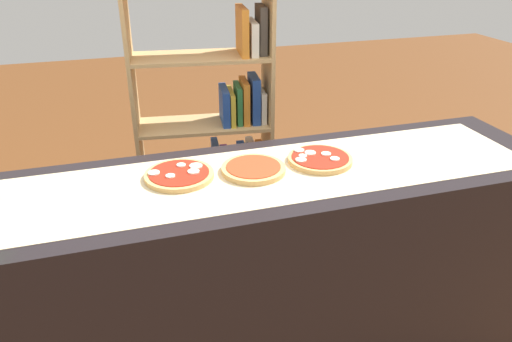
% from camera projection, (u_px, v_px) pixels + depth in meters
% --- Properties ---
extents(counter, '(2.37, 0.61, 0.90)m').
position_uv_depth(counter, '(256.00, 274.00, 1.99)').
color(counter, black).
rests_on(counter, ground_plane).
extents(parchment_paper, '(2.12, 0.47, 0.00)m').
position_uv_depth(parchment_paper, '(256.00, 176.00, 1.79)').
color(parchment_paper, beige).
rests_on(parchment_paper, counter).
extents(pizza_mozzarella_0, '(0.25, 0.25, 0.03)m').
position_uv_depth(pizza_mozzarella_0, '(179.00, 175.00, 1.77)').
color(pizza_mozzarella_0, tan).
rests_on(pizza_mozzarella_0, parchment_paper).
extents(pizza_plain_1, '(0.24, 0.24, 0.02)m').
position_uv_depth(pizza_plain_1, '(253.00, 169.00, 1.81)').
color(pizza_plain_1, tan).
rests_on(pizza_plain_1, parchment_paper).
extents(pizza_mozzarella_2, '(0.25, 0.25, 0.03)m').
position_uv_depth(pizza_mozzarella_2, '(320.00, 159.00, 1.89)').
color(pizza_mozzarella_2, tan).
rests_on(pizza_mozzarella_2, parchment_paper).
extents(bookshelf, '(0.76, 0.39, 1.50)m').
position_uv_depth(bookshelf, '(222.00, 130.00, 2.70)').
color(bookshelf, tan).
rests_on(bookshelf, ground_plane).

